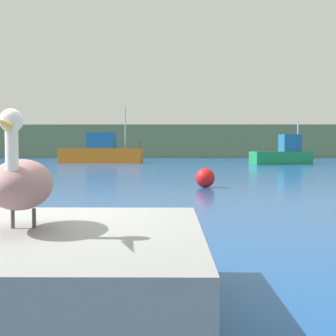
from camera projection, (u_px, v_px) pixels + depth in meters
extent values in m
plane|color=#194C93|center=(36.00, 285.00, 4.38)|extent=(260.00, 260.00, 0.00)
cube|color=#6B7A51|center=(164.00, 142.00, 77.41)|extent=(140.00, 13.46, 5.20)
cube|color=gray|center=(23.00, 273.00, 3.52)|extent=(2.78, 2.62, 0.69)
ellipsoid|color=gray|center=(22.00, 184.00, 3.49)|extent=(0.58, 0.98, 0.39)
cylinder|color=white|center=(12.00, 154.00, 3.16)|extent=(0.09, 0.09, 0.36)
sphere|color=white|center=(11.00, 120.00, 3.15)|extent=(0.17, 0.17, 0.17)
cone|color=gold|center=(2.00, 122.00, 2.88)|extent=(0.11, 0.38, 0.09)
cylinder|color=#4C4742|center=(34.00, 218.00, 3.56)|extent=(0.03, 0.03, 0.15)
cylinder|color=#4C4742|center=(13.00, 219.00, 3.54)|extent=(0.03, 0.03, 0.15)
cube|color=#1E8C4C|center=(281.00, 158.00, 39.42)|extent=(5.70, 3.09, 1.13)
cube|color=#1E6099|center=(290.00, 143.00, 39.63)|extent=(1.98, 1.51, 1.49)
cylinder|color=#B2B2B2|center=(298.00, 137.00, 39.84)|extent=(0.12, 0.12, 2.63)
cube|color=orange|center=(101.00, 156.00, 43.35)|extent=(8.00, 2.68, 1.40)
cube|color=#1E6099|center=(102.00, 141.00, 43.29)|extent=(2.66, 2.09, 1.50)
cylinder|color=#B2B2B2|center=(125.00, 128.00, 43.08)|extent=(0.12, 0.12, 3.97)
cylinder|color=#3F382D|center=(140.00, 145.00, 43.05)|extent=(0.10, 0.10, 0.70)
sphere|color=red|center=(205.00, 178.00, 15.51)|extent=(0.67, 0.67, 0.67)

